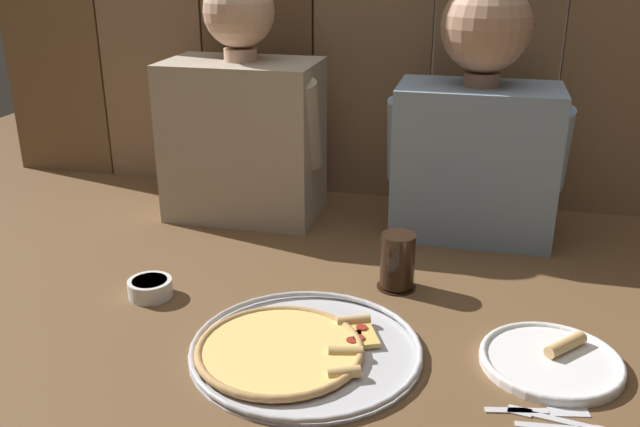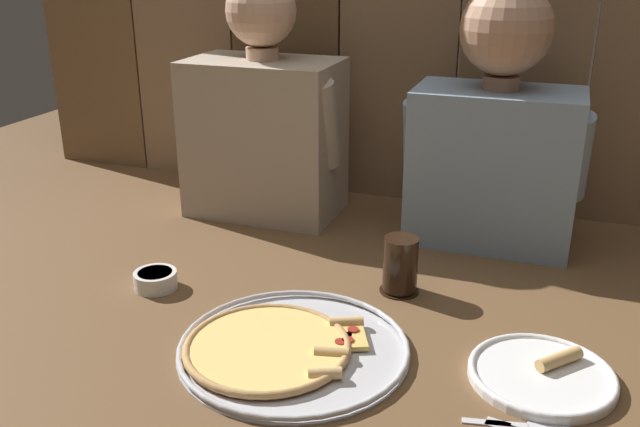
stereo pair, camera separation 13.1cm
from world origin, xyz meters
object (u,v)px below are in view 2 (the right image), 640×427
at_px(pizza_tray, 285,347).
at_px(diner_right, 497,124).
at_px(diner_left, 264,113).
at_px(dipping_bowl, 155,279).
at_px(dinner_plate, 542,374).
at_px(drinking_glass, 400,265).

height_order(pizza_tray, diner_right, diner_right).
bearing_deg(diner_left, dipping_bowl, -94.24).
bearing_deg(diner_left, diner_right, 0.11).
bearing_deg(pizza_tray, dinner_plate, 8.90).
bearing_deg(diner_right, dinner_plate, -74.29).
bearing_deg(drinking_glass, diner_left, 142.97).
height_order(pizza_tray, dinner_plate, dinner_plate).
xyz_separation_m(diner_left, diner_right, (0.57, 0.00, 0.02)).
relative_size(dinner_plate, diner_right, 0.40).
relative_size(pizza_tray, diner_left, 0.67).
bearing_deg(diner_left, pizza_tray, -63.76).
distance_m(dinner_plate, diner_right, 0.63).
relative_size(pizza_tray, drinking_glass, 3.42).
xyz_separation_m(dinner_plate, dipping_bowl, (-0.76, 0.07, 0.01)).
bearing_deg(dipping_bowl, dinner_plate, -5.09).
relative_size(dinner_plate, diner_left, 0.39).
relative_size(pizza_tray, diner_right, 0.67).
bearing_deg(dinner_plate, diner_right, 105.71).
xyz_separation_m(pizza_tray, diner_left, (-0.30, 0.61, 0.25)).
relative_size(pizza_tray, dipping_bowl, 4.58).
height_order(dinner_plate, dipping_bowl, dipping_bowl).
bearing_deg(pizza_tray, drinking_glass, 64.97).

